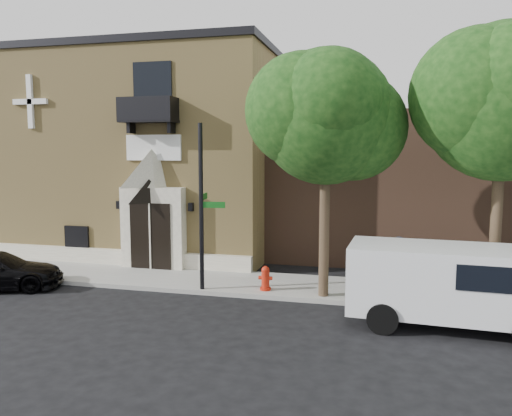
{
  "coord_description": "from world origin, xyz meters",
  "views": [
    {
      "loc": [
        7.67,
        -15.23,
        4.81
      ],
      "look_at": [
        3.38,
        2.0,
        2.74
      ],
      "focal_mm": 35.0,
      "sensor_mm": 36.0,
      "label": 1
    }
  ],
  "objects_px": {
    "fire_hydrant": "(265,278)",
    "pedestrian_near": "(397,261)",
    "dumpster": "(397,281)",
    "cargo_van": "(460,284)",
    "street_sign": "(202,207)",
    "pedestrian_far": "(403,263)"
  },
  "relations": [
    {
      "from": "dumpster",
      "to": "pedestrian_near",
      "type": "height_order",
      "value": "pedestrian_near"
    },
    {
      "from": "fire_hydrant",
      "to": "street_sign",
      "type": "bearing_deg",
      "value": -170.15
    },
    {
      "from": "pedestrian_far",
      "to": "cargo_van",
      "type": "bearing_deg",
      "value": -179.14
    },
    {
      "from": "fire_hydrant",
      "to": "dumpster",
      "type": "height_order",
      "value": "dumpster"
    },
    {
      "from": "fire_hydrant",
      "to": "pedestrian_near",
      "type": "distance_m",
      "value": 4.57
    },
    {
      "from": "fire_hydrant",
      "to": "pedestrian_near",
      "type": "relative_size",
      "value": 0.47
    },
    {
      "from": "cargo_van",
      "to": "fire_hydrant",
      "type": "relative_size",
      "value": 6.84
    },
    {
      "from": "fire_hydrant",
      "to": "dumpster",
      "type": "xyz_separation_m",
      "value": [
        4.22,
        0.07,
        0.15
      ]
    },
    {
      "from": "street_sign",
      "to": "dumpster",
      "type": "distance_m",
      "value": 6.7
    },
    {
      "from": "pedestrian_near",
      "to": "pedestrian_far",
      "type": "xyz_separation_m",
      "value": [
        0.18,
        -0.15,
        -0.01
      ]
    },
    {
      "from": "cargo_van",
      "to": "pedestrian_far",
      "type": "bearing_deg",
      "value": 115.45
    },
    {
      "from": "dumpster",
      "to": "cargo_van",
      "type": "bearing_deg",
      "value": -61.9
    },
    {
      "from": "cargo_van",
      "to": "street_sign",
      "type": "relative_size",
      "value": 1.01
    },
    {
      "from": "cargo_van",
      "to": "fire_hydrant",
      "type": "bearing_deg",
      "value": 165.41
    },
    {
      "from": "pedestrian_near",
      "to": "pedestrian_far",
      "type": "distance_m",
      "value": 0.23
    },
    {
      "from": "cargo_van",
      "to": "fire_hydrant",
      "type": "height_order",
      "value": "cargo_van"
    },
    {
      "from": "cargo_van",
      "to": "dumpster",
      "type": "relative_size",
      "value": 3.07
    },
    {
      "from": "cargo_van",
      "to": "dumpster",
      "type": "bearing_deg",
      "value": 132.18
    },
    {
      "from": "dumpster",
      "to": "pedestrian_far",
      "type": "bearing_deg",
      "value": 69.06
    },
    {
      "from": "fire_hydrant",
      "to": "dumpster",
      "type": "distance_m",
      "value": 4.22
    },
    {
      "from": "street_sign",
      "to": "pedestrian_near",
      "type": "distance_m",
      "value": 6.91
    },
    {
      "from": "pedestrian_near",
      "to": "pedestrian_far",
      "type": "relative_size",
      "value": 1.01
    }
  ]
}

